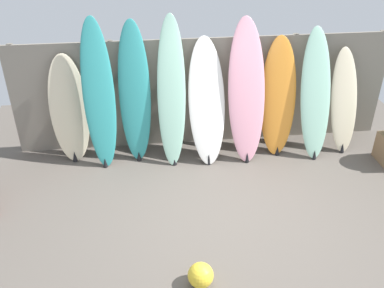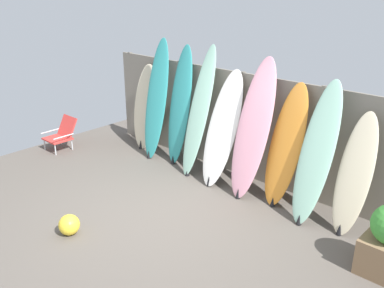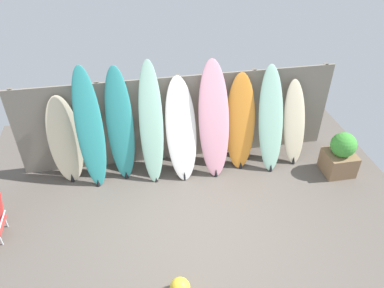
{
  "view_description": "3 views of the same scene",
  "coord_description": "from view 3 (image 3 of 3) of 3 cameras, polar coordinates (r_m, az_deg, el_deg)",
  "views": [
    {
      "loc": [
        -0.96,
        -4.32,
        3.75
      ],
      "look_at": [
        -0.37,
        0.56,
        0.8
      ],
      "focal_mm": 40.0,
      "sensor_mm": 36.0,
      "label": 1
    },
    {
      "loc": [
        4.09,
        -3.63,
        3.24
      ],
      "look_at": [
        0.11,
        0.69,
        0.95
      ],
      "focal_mm": 40.0,
      "sensor_mm": 36.0,
      "label": 2
    },
    {
      "loc": [
        -0.86,
        -4.08,
        4.76
      ],
      "look_at": [
        0.06,
        0.92,
        1.06
      ],
      "focal_mm": 35.0,
      "sensor_mm": 36.0,
      "label": 3
    }
  ],
  "objects": [
    {
      "name": "beach_ball",
      "position": [
        5.51,
        -1.84,
        -21.03
      ],
      "size": [
        0.28,
        0.28,
        0.28
      ],
      "primitive_type": "sphere",
      "color": "yellow",
      "rests_on": "ground"
    },
    {
      "name": "surfboard_seafoam_3",
      "position": [
        6.76,
        -6.23,
        2.94
      ],
      "size": [
        0.48,
        0.73,
        2.22
      ],
      "color": "#9ED6BC",
      "rests_on": "ground"
    },
    {
      "name": "surfboard_teal_1",
      "position": [
        6.81,
        -15.3,
        2.09
      ],
      "size": [
        0.52,
        0.61,
        2.23
      ],
      "color": "teal",
      "rests_on": "ground"
    },
    {
      "name": "ground",
      "position": [
        6.33,
        1.0,
        -12.76
      ],
      "size": [
        7.68,
        7.68,
        0.0
      ],
      "primitive_type": "plane",
      "color": "#5B544C"
    },
    {
      "name": "planter_box",
      "position": [
        7.66,
        21.71,
        -1.53
      ],
      "size": [
        0.56,
        0.53,
        0.89
      ],
      "color": "#846647",
      "rests_on": "ground"
    },
    {
      "name": "surfboard_seafoam_7",
      "position": [
        7.21,
        11.92,
        3.57
      ],
      "size": [
        0.5,
        0.76,
        1.99
      ],
      "color": "#9ED6BC",
      "rests_on": "ground"
    },
    {
      "name": "surfboard_cream_8",
      "position": [
        7.56,
        15.31,
        3.04
      ],
      "size": [
        0.47,
        0.62,
        1.63
      ],
      "color": "beige",
      "rests_on": "ground"
    },
    {
      "name": "surfboard_cream_0",
      "position": [
        7.15,
        -18.78,
        0.42
      ],
      "size": [
        0.62,
        0.45,
        1.68
      ],
      "color": "beige",
      "rests_on": "ground"
    },
    {
      "name": "surfboard_orange_6",
      "position": [
        7.17,
        7.38,
        3.25
      ],
      "size": [
        0.62,
        0.65,
        1.85
      ],
      "color": "orange",
      "rests_on": "ground"
    },
    {
      "name": "surfboard_white_4",
      "position": [
        6.88,
        -1.67,
        2.06
      ],
      "size": [
        0.58,
        0.77,
        1.87
      ],
      "color": "white",
      "rests_on": "ground"
    },
    {
      "name": "fence_back",
      "position": [
        7.26,
        -2.01,
        3.87
      ],
      "size": [
        6.08,
        0.11,
        1.8
      ],
      "color": "gray",
      "rests_on": "ground"
    },
    {
      "name": "surfboard_pink_5",
      "position": [
        6.89,
        3.37,
        3.55
      ],
      "size": [
        0.58,
        0.76,
        2.16
      ],
      "color": "pink",
      "rests_on": "ground"
    },
    {
      "name": "surfboard_teal_2",
      "position": [
        6.86,
        -10.88,
        2.75
      ],
      "size": [
        0.49,
        0.5,
        2.16
      ],
      "color": "teal",
      "rests_on": "ground"
    }
  ]
}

